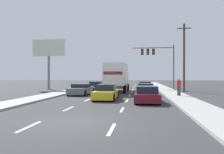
# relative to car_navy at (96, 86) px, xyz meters

# --- Properties ---
(ground_plane) EXTENTS (140.00, 140.00, 0.00)m
(ground_plane) POSITION_rel_car_navy_xyz_m (3.61, 2.61, -0.57)
(ground_plane) COLOR #333335
(sidewalk_right) EXTENTS (2.34, 80.00, 0.14)m
(sidewalk_right) POSITION_rel_car_navy_xyz_m (10.03, -2.39, -0.50)
(sidewalk_right) COLOR #9E9E99
(sidewalk_right) RESTS_ON ground_plane
(sidewalk_left) EXTENTS (2.34, 80.00, 0.14)m
(sidewalk_left) POSITION_rel_car_navy_xyz_m (-2.81, -2.39, -0.50)
(sidewalk_left) COLOR #9E9E99
(sidewalk_left) RESTS_ON ground_plane
(lane_markings) EXTENTS (3.54, 57.00, 0.01)m
(lane_markings) POSITION_rel_car_navy_xyz_m (3.61, -0.96, -0.57)
(lane_markings) COLOR silver
(lane_markings) RESTS_ON ground_plane
(car_navy) EXTENTS (2.02, 4.22, 1.25)m
(car_navy) POSITION_rel_car_navy_xyz_m (0.00, 0.00, 0.00)
(car_navy) COLOR #141E4C
(car_navy) RESTS_ON ground_plane
(car_gray) EXTENTS (2.08, 4.66, 1.20)m
(car_gray) POSITION_rel_car_navy_xyz_m (-0.03, -8.16, -0.01)
(car_gray) COLOR slate
(car_gray) RESTS_ON ground_plane
(box_truck) EXTENTS (2.71, 7.90, 3.56)m
(box_truck) POSITION_rel_car_navy_xyz_m (3.48, -3.77, 1.48)
(box_truck) COLOR white
(box_truck) RESTS_ON ground_plane
(car_yellow) EXTENTS (1.89, 4.35, 1.32)m
(car_yellow) POSITION_rel_car_navy_xyz_m (3.44, -12.71, 0.02)
(car_yellow) COLOR yellow
(car_yellow) RESTS_ON ground_plane
(car_orange) EXTENTS (2.03, 4.27, 1.28)m
(car_orange) POSITION_rel_car_navy_xyz_m (7.10, -0.40, 0.01)
(car_orange) COLOR orange
(car_orange) RESTS_ON ground_plane
(car_white) EXTENTS (1.94, 4.39, 1.26)m
(car_white) POSITION_rel_car_navy_xyz_m (6.98, -7.70, 0.00)
(car_white) COLOR white
(car_white) RESTS_ON ground_plane
(car_maroon) EXTENTS (1.96, 4.11, 1.27)m
(car_maroon) POSITION_rel_car_navy_xyz_m (6.95, -14.44, 0.01)
(car_maroon) COLOR maroon
(car_maroon) RESTS_ON ground_plane
(traffic_signal_mast) EXTENTS (6.69, 0.69, 7.14)m
(traffic_signal_mast) POSITION_rel_car_navy_xyz_m (8.79, 4.76, 4.89)
(traffic_signal_mast) COLOR #595B56
(traffic_signal_mast) RESTS_ON ground_plane
(utility_pole_mid) EXTENTS (1.80, 0.28, 8.93)m
(utility_pole_mid) POSITION_rel_car_navy_xyz_m (12.14, -1.85, 4.03)
(utility_pole_mid) COLOR brown
(utility_pole_mid) RESTS_ON ground_plane
(roadside_billboard) EXTENTS (5.20, 0.36, 7.75)m
(roadside_billboard) POSITION_rel_car_navy_xyz_m (-7.70, 0.97, 5.11)
(roadside_billboard) COLOR slate
(roadside_billboard) RESTS_ON ground_plane
(pedestrian_near_corner) EXTENTS (0.38, 0.38, 1.68)m
(pedestrian_near_corner) POSITION_rel_car_navy_xyz_m (10.19, -9.49, 0.40)
(pedestrian_near_corner) COLOR #3F3F42
(pedestrian_near_corner) RESTS_ON sidewalk_right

